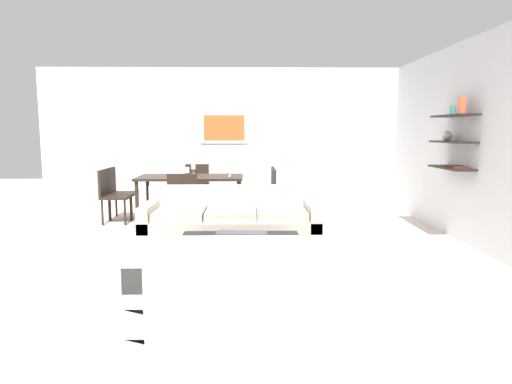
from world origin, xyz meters
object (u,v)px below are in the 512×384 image
at_px(coffee_table, 240,259).
at_px(decorative_bowl, 240,238).
at_px(candle_jar, 259,238).
at_px(dining_chair_right_near, 267,192).
at_px(dining_table, 191,180).
at_px(wine_glass_right_near, 229,170).
at_px(dining_chair_right_far, 266,189).
at_px(dining_chair_left_near, 111,193).
at_px(dining_chair_foot, 184,198).
at_px(dining_chair_head, 197,185).
at_px(sofa_beige, 232,226).
at_px(wine_glass_head, 193,167).
at_px(loveseat_white, 245,290).
at_px(dining_chair_left_far, 118,189).
at_px(wine_glass_right_far, 230,169).
at_px(wine_glass_foot, 187,171).

height_order(coffee_table, decorative_bowl, decorative_bowl).
distance_m(candle_jar, dining_chair_right_near, 2.81).
xyz_separation_m(coffee_table, dining_chair_right_near, (0.40, 2.80, 0.31)).
distance_m(dining_table, wine_glass_right_near, 0.69).
distance_m(dining_chair_right_far, dining_chair_left_near, 2.58).
bearing_deg(dining_chair_right_far, wine_glass_right_near, -153.00).
xyz_separation_m(dining_chair_foot, dining_chair_right_near, (1.28, 0.66, 0.00)).
bearing_deg(dining_chair_head, sofa_beige, -74.64).
relative_size(sofa_beige, wine_glass_head, 13.05).
xyz_separation_m(dining_chair_head, wine_glass_head, (-0.00, -0.47, 0.36)).
xyz_separation_m(loveseat_white, dining_chair_left_near, (-2.20, 3.99, 0.21)).
height_order(candle_jar, dining_chair_left_far, dining_chair_left_far).
xyz_separation_m(candle_jar, wine_glass_right_far, (-0.41, 3.12, 0.45)).
bearing_deg(sofa_beige, dining_chair_right_far, 75.70).
bearing_deg(dining_chair_foot, decorative_bowl, -67.95).
relative_size(loveseat_white, dining_chair_right_near, 1.85).
height_order(dining_chair_left_near, wine_glass_foot, wine_glass_foot).
bearing_deg(sofa_beige, wine_glass_head, 108.33).
distance_m(candle_jar, dining_chair_left_near, 3.65).
distance_m(loveseat_white, dining_table, 4.31).
height_order(sofa_beige, dining_chair_right_near, dining_chair_right_near).
bearing_deg(wine_glass_head, candle_jar, -72.60).
xyz_separation_m(decorative_bowl, dining_chair_right_near, (0.41, 2.80, 0.09)).
height_order(decorative_bowl, dining_chair_right_near, dining_chair_right_near).
bearing_deg(dining_chair_left_far, dining_chair_right_near, -9.10).
bearing_deg(wine_glass_right_far, decorative_bowl, -86.05).
xyz_separation_m(dining_table, dining_chair_left_near, (-1.28, -0.20, -0.17)).
bearing_deg(sofa_beige, dining_chair_left_near, 140.64).
bearing_deg(decorative_bowl, sofa_beige, 96.04).
relative_size(dining_chair_right_near, wine_glass_head, 5.27).
height_order(dining_chair_head, wine_glass_right_far, wine_glass_right_far).
height_order(coffee_table, dining_chair_foot, dining_chair_foot).
bearing_deg(coffee_table, wine_glass_right_near, 94.36).
relative_size(decorative_bowl, dining_chair_left_near, 0.38).
bearing_deg(dining_table, wine_glass_right_far, 9.75).
bearing_deg(wine_glass_right_near, dining_chair_right_near, -8.41).
height_order(loveseat_white, dining_chair_right_near, dining_chair_right_near).
distance_m(dining_table, wine_glass_head, 0.44).
xyz_separation_m(dining_chair_left_far, wine_glass_right_near, (1.93, -0.32, 0.35)).
xyz_separation_m(dining_table, dining_chair_foot, (0.00, -0.86, -0.17)).
bearing_deg(decorative_bowl, dining_table, 106.12).
xyz_separation_m(loveseat_white, candle_jar, (0.14, 1.19, 0.12)).
xyz_separation_m(loveseat_white, decorative_bowl, (-0.06, 1.19, 0.12)).
height_order(loveseat_white, wine_glass_right_far, wine_glass_right_far).
height_order(loveseat_white, dining_chair_left_near, dining_chair_left_near).
bearing_deg(dining_chair_right_far, wine_glass_head, 171.54).
bearing_deg(dining_chair_right_near, wine_glass_foot, -171.54).
distance_m(dining_chair_right_near, wine_glass_right_far, 0.78).
bearing_deg(candle_jar, decorative_bowl, -179.02).
relative_size(sofa_beige, dining_chair_left_far, 2.48).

